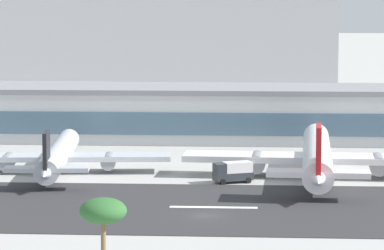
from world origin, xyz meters
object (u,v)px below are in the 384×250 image
at_px(distant_hotel_block, 106,30).
at_px(airliner_black_tail_gate_1, 58,156).
at_px(service_box_truck_1, 233,171).
at_px(terminal_building, 213,113).
at_px(airliner_red_tail_gate_2, 317,157).
at_px(palm_tree_0, 103,213).

relative_size(distant_hotel_block, airliner_black_tail_gate_1, 3.19).
bearing_deg(distant_hotel_block, airliner_black_tail_gate_1, -84.92).
xyz_separation_m(airliner_black_tail_gate_1, service_box_truck_1, (28.71, -7.00, -1.03)).
xyz_separation_m(terminal_building, service_box_truck_1, (5.20, -49.35, -3.59)).
xyz_separation_m(distant_hotel_block, service_box_truck_1, (41.37, -149.52, -16.93)).
bearing_deg(airliner_black_tail_gate_1, service_box_truck_1, -108.75).
distance_m(terminal_building, distant_hotel_block, 107.33).
bearing_deg(service_box_truck_1, terminal_building, -107.31).
bearing_deg(terminal_building, airliner_red_tail_gate_2, -67.49).
bearing_deg(terminal_building, service_box_truck_1, -83.99).
height_order(distant_hotel_block, palm_tree_0, distant_hotel_block).
bearing_deg(terminal_building, airliner_black_tail_gate_1, -119.04).
bearing_deg(service_box_truck_1, distant_hotel_block, -97.86).
bearing_deg(distant_hotel_block, airliner_red_tail_gate_2, -69.32).
bearing_deg(service_box_truck_1, airliner_black_tail_gate_1, -37.04).
distance_m(distant_hotel_block, airliner_black_tail_gate_1, 143.96).
distance_m(terminal_building, airliner_red_tail_gate_2, 48.04).
bearing_deg(distant_hotel_block, terminal_building, -70.15).
xyz_separation_m(distant_hotel_block, airliner_red_tail_gate_2, (54.55, -144.51, -15.30)).
relative_size(terminal_building, airliner_red_tail_gate_2, 2.82).
height_order(distant_hotel_block, airliner_red_tail_gate_2, distant_hotel_block).
xyz_separation_m(airliner_red_tail_gate_2, palm_tree_0, (-23.30, -72.21, 5.72)).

